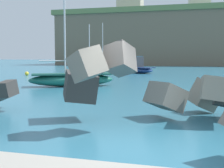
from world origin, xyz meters
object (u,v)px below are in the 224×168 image
Objects in this scene: mooring_buoy_outer at (27,73)px; station_building_central at (200,2)px; boat_near_centre at (138,68)px; mooring_buoy_inner at (94,70)px; boat_mid_centre at (102,66)px; boat_near_left at (72,79)px; boat_mid_left at (91,68)px; station_building_west at (130,6)px.

station_building_central is at bearing 69.58° from mooring_buoy_outer.
boat_near_centre is 6.69m from mooring_buoy_inner.
boat_mid_centre is 0.94× the size of station_building_central.
mooring_buoy_inner is (-5.27, 20.13, -0.29)m from boat_near_left.
boat_mid_centre is at bearing 100.85° from mooring_buoy_inner.
boat_mid_left is (-6.25, 21.54, 0.02)m from boat_near_left.
mooring_buoy_outer is (-4.50, -9.88, 0.00)m from mooring_buoy_inner.
station_building_west is (-10.74, 68.81, 16.25)m from boat_near_left.
mooring_buoy_outer is at bearing -110.42° from station_building_central.
mooring_buoy_outer is 0.05× the size of station_building_central.
boat_near_centre is 13.75m from mooring_buoy_outer.
station_building_central reaches higher than boat_near_centre.
boat_near_left is 18.57m from boat_near_centre.
station_building_west is at bearing 103.37° from boat_near_centre.
mooring_buoy_inner is 0.05× the size of station_building_central.
station_building_central is (18.44, 49.53, 15.37)m from mooring_buoy_outer.
boat_near_left is at bearing -98.26° from station_building_central.
mooring_buoy_inner is 1.00× the size of mooring_buoy_outer.
station_building_west is at bearing 90.95° from mooring_buoy_outer.
boat_near_centre is 44.51m from station_building_central.
station_building_central reaches higher than mooring_buoy_outer.
mooring_buoy_outer is at bearing -107.32° from boat_mid_left.
station_building_west is at bearing 95.30° from boat_mid_centre.
boat_near_left is 14.16m from mooring_buoy_outer.
mooring_buoy_inner is at bearing -109.37° from station_building_central.
boat_near_left is at bearing -81.13° from station_building_west.
boat_mid_centre is at bearing -84.70° from station_building_west.
boat_mid_centre is at bearing 96.03° from boat_mid_left.
boat_near_left is 0.73× the size of station_building_central.
boat_near_centre is 0.69× the size of station_building_west.
station_building_west is 0.89× the size of station_building_central.
boat_near_left is 13.68× the size of mooring_buoy_outer.
station_building_west reaches higher than boat_mid_left.
mooring_buoy_outer is 60.86m from station_building_west.
boat_mid_centre is 9.84m from mooring_buoy_inner.
station_building_west is at bearing 155.07° from station_building_central.
boat_near_centre is 0.61× the size of station_building_central.
mooring_buoy_inner is at bearing 65.52° from mooring_buoy_outer.
mooring_buoy_inner is 0.06× the size of station_building_west.
boat_mid_left is 15.08× the size of mooring_buoy_inner.
boat_mid_centre is (-7.12, 29.79, 0.01)m from boat_near_left.
boat_near_left is 0.77× the size of boat_mid_centre.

